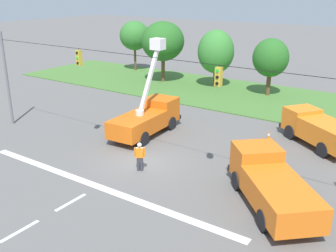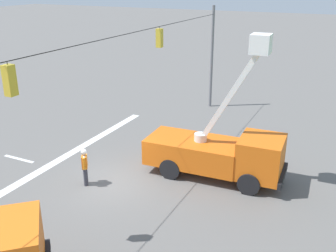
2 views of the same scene
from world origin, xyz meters
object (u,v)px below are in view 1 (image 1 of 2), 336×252
Objects in this scene: tree_west at (163,41)px; utility_truck_bucket_lift at (147,116)px; utility_truck_support_far at (270,183)px; utility_truck_support_near at (319,129)px; tree_east at (271,58)px; road_worker at (140,155)px; traffic_cone_mid_left at (130,115)px; tree_centre at (216,52)px; traffic_cone_foreground_left at (269,135)px; tree_far_west at (135,36)px.

utility_truck_bucket_lift is (8.61, -14.35, -3.24)m from tree_west.
utility_truck_support_near is at bearing 90.22° from utility_truck_support_far.
utility_truck_support_far is (11.07, -4.64, -0.15)m from utility_truck_bucket_lift.
tree_east is 0.92× the size of utility_truck_support_near.
road_worker is at bearing -90.17° from tree_east.
tree_east is 8.16× the size of traffic_cone_mid_left.
tree_west reaches higher than tree_centre.
utility_truck_bucket_lift is 6.24m from road_worker.
traffic_cone_foreground_left is at bearing 63.23° from road_worker.
road_worker is at bearing -175.61° from utility_truck_support_far.
tree_centre is 15.88m from utility_truck_bucket_lift.
utility_truck_support_far is 8.94× the size of traffic_cone_foreground_left.
tree_far_west is 34.68m from utility_truck_support_far.
tree_far_west is 29.52m from utility_truck_support_near.
traffic_cone_foreground_left is (-3.13, -0.99, -0.82)m from utility_truck_support_near.
tree_east is 20.72m from road_worker.
road_worker is at bearing -46.89° from traffic_cone_mid_left.
tree_west is at bearing 113.20° from traffic_cone_mid_left.
traffic_cone_mid_left is (-0.66, -13.60, -3.50)m from tree_centre.
traffic_cone_mid_left is at bearing 155.59° from utility_truck_support_far.
traffic_cone_foreground_left is at bearing -162.51° from utility_truck_support_near.
road_worker is at bearing -127.55° from utility_truck_support_near.
tree_west reaches higher than road_worker.
utility_truck_bucket_lift reaches higher than road_worker.
road_worker is 2.40× the size of traffic_cone_foreground_left.
utility_truck_bucket_lift is at bearing -29.74° from traffic_cone_mid_left.
tree_east reaches higher than traffic_cone_mid_left.
tree_far_west is 20.27m from traffic_cone_mid_left.
utility_truck_bucket_lift is at bearing -59.02° from tree_west.
tree_centre is at bearing -9.75° from tree_far_west.
tree_east is at bearing -7.15° from tree_far_west.
road_worker is (18.68, -22.88, -3.46)m from tree_far_west.
tree_east reaches higher than road_worker.
traffic_cone_mid_left is at bearing -116.52° from tree_east.
road_worker is 9.74m from traffic_cone_mid_left.
utility_truck_support_far reaches higher than traffic_cone_foreground_left.
traffic_cone_mid_left is (-6.70, -13.43, -3.45)m from tree_east.
utility_truck_bucket_lift is (2.60, -15.47, -2.49)m from tree_centre.
tree_centre reaches higher than traffic_cone_foreground_left.
utility_truck_support_far is at bearing -89.78° from utility_truck_support_near.
tree_west is 27.57m from utility_truck_support_far.
traffic_cone_foreground_left is at bearing 9.52° from traffic_cone_mid_left.
utility_truck_support_far is at bearing -43.97° from tree_west.
tree_centre is (12.69, -2.18, -0.62)m from tree_far_west.
traffic_cone_mid_left is (-14.30, -2.86, -0.84)m from utility_truck_support_near.
utility_truck_support_near is (26.33, -12.92, -3.28)m from tree_far_west.
tree_east is (12.06, 0.95, -0.81)m from tree_west.
tree_centre is at bearing 87.23° from traffic_cone_mid_left.
tree_centre reaches higher than traffic_cone_mid_left.
tree_west is 9.75× the size of traffic_cone_mid_left.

